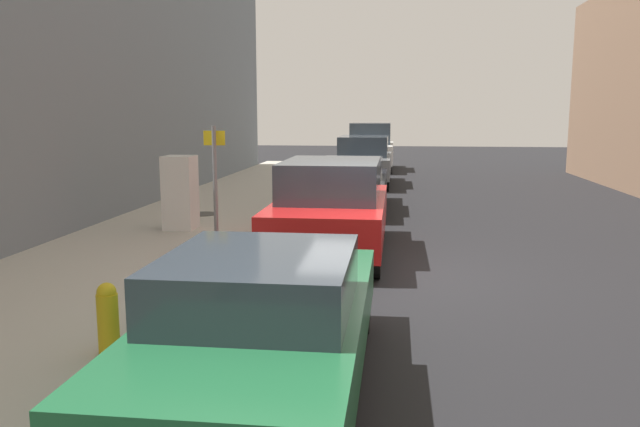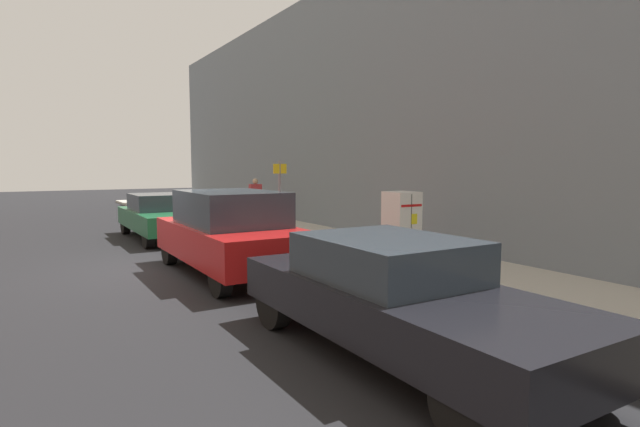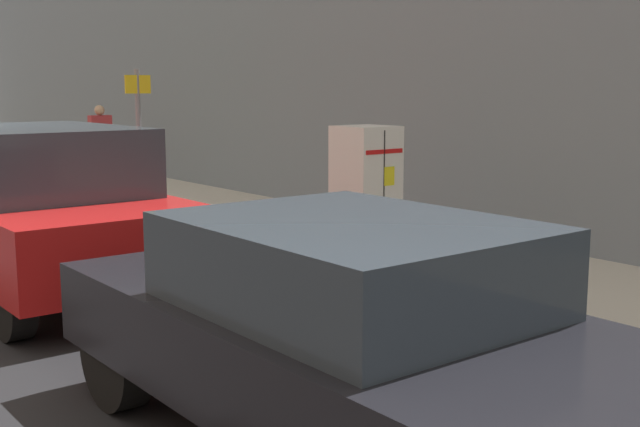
% 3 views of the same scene
% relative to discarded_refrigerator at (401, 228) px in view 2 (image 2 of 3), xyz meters
% --- Properties ---
extents(ground_plane, '(80.00, 80.00, 0.00)m').
position_rel_discarded_refrigerator_xyz_m(ground_plane, '(4.38, -2.79, -0.91)').
color(ground_plane, black).
extents(sidewalk_slab, '(4.18, 44.00, 0.12)m').
position_rel_discarded_refrigerator_xyz_m(sidewalk_slab, '(-0.02, -2.79, -0.85)').
color(sidewalk_slab, '#B2ADA0').
rests_on(sidewalk_slab, ground).
extents(building_facade_near, '(2.27, 39.60, 8.38)m').
position_rel_discarded_refrigerator_xyz_m(building_facade_near, '(-3.25, -2.79, 3.28)').
color(building_facade_near, slate).
rests_on(building_facade_near, ground).
extents(discarded_refrigerator, '(0.63, 0.65, 1.58)m').
position_rel_discarded_refrigerator_xyz_m(discarded_refrigerator, '(0.00, 0.00, 0.00)').
color(discarded_refrigerator, white).
rests_on(discarded_refrigerator, sidewalk_slab).
extents(manhole_cover, '(0.70, 0.70, 0.02)m').
position_rel_discarded_refrigerator_xyz_m(manhole_cover, '(-0.14, 1.96, -0.78)').
color(manhole_cover, '#47443F').
rests_on(manhole_cover, sidewalk_slab).
extents(street_sign_post, '(0.36, 0.07, 2.27)m').
position_rel_discarded_refrigerator_xyz_m(street_sign_post, '(1.60, -2.76, 0.49)').
color(street_sign_post, slate).
rests_on(street_sign_post, sidewalk_slab).
extents(fire_hydrant, '(0.22, 0.22, 0.75)m').
position_rel_discarded_refrigerator_xyz_m(fire_hydrant, '(1.65, -6.90, -0.40)').
color(fire_hydrant, gold).
rests_on(fire_hydrant, sidewalk_slab).
extents(pedestrian_walking_far, '(0.47, 0.22, 1.64)m').
position_rel_discarded_refrigerator_xyz_m(pedestrian_walking_far, '(-0.78, -9.67, 0.16)').
color(pedestrian_walking_far, beige).
rests_on(pedestrian_walking_far, sidewalk_slab).
extents(parked_sedan_green, '(1.83, 4.58, 1.39)m').
position_rel_discarded_refrigerator_xyz_m(parked_sedan_green, '(3.41, -7.39, -0.19)').
color(parked_sedan_green, '#1E6038').
rests_on(parked_sedan_green, ground).
extents(parked_suv_red, '(1.96, 4.57, 1.74)m').
position_rel_discarded_refrigerator_xyz_m(parked_suv_red, '(3.41, -1.41, -0.02)').
color(parked_suv_red, red).
rests_on(parked_suv_red, ground).
extents(parked_sedan_dark, '(1.81, 4.78, 1.42)m').
position_rel_discarded_refrigerator_xyz_m(parked_sedan_dark, '(3.41, 3.94, -0.17)').
color(parked_sedan_dark, black).
rests_on(parked_sedan_dark, ground).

